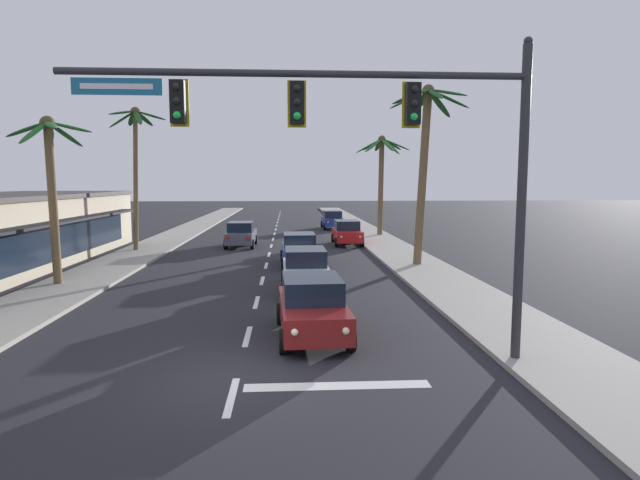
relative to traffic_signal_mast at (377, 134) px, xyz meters
name	(u,v)px	position (x,y,z in m)	size (l,w,h in m)	color
ground_plane	(237,378)	(-3.19, -0.59, -5.43)	(220.00, 220.00, 0.00)	#232328
sidewalk_right	(398,253)	(4.61, 19.41, -5.36)	(3.20, 110.00, 0.14)	#9E998E
sidewalk_left	(136,255)	(-10.99, 19.41, -5.36)	(3.20, 110.00, 0.14)	#9E998E
lane_markings	(276,257)	(-2.74, 18.62, -5.42)	(4.28, 86.81, 0.01)	silver
traffic_signal_mast	(377,134)	(0.00, 0.00, 0.00)	(10.58, 0.41, 7.62)	#2D2D33
sedan_lead_at_stop_bar	(312,306)	(-1.36, 2.52, -4.57)	(2.10, 4.51, 1.68)	maroon
sedan_third_in_queue	(305,269)	(-1.34, 8.88, -4.57)	(2.00, 4.47, 1.68)	silver
sedan_fifth_in_queue	(299,249)	(-1.46, 15.24, -4.57)	(2.03, 4.49, 1.68)	navy
sedan_oncoming_far	(241,234)	(-5.20, 23.59, -4.57)	(2.00, 4.47, 1.68)	#4C515B
sedan_parked_nearest_kerb	(347,232)	(2.06, 24.36, -4.57)	(1.95, 4.45, 1.68)	red
sedan_parked_mid_kerb	(332,220)	(2.08, 36.92, -4.57)	(2.02, 4.48, 1.68)	navy
palm_left_second	(51,168)	(-11.67, 10.27, -0.51)	(3.40, 3.17, 7.00)	brown
palm_left_third	(135,147)	(-11.34, 21.30, 1.04)	(3.39, 3.23, 8.89)	brown
palm_right_second	(425,144)	(4.88, 14.46, 0.84)	(4.03, 4.22, 9.18)	brown
palm_right_third	(382,166)	(5.40, 29.88, 0.16)	(4.37, 4.40, 8.00)	brown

